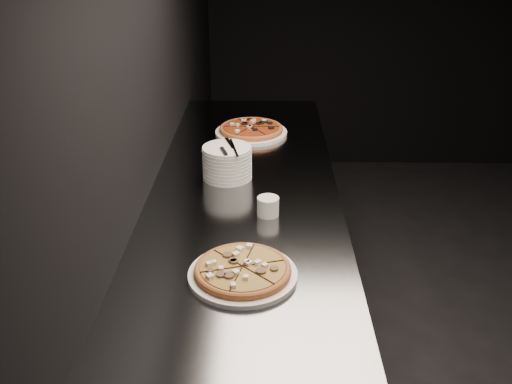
{
  "coord_description": "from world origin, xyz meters",
  "views": [
    {
      "loc": [
        -2.04,
        -2.03,
        1.89
      ],
      "look_at": [
        -2.08,
        -0.18,
        1.0
      ],
      "focal_mm": 40.0,
      "sensor_mm": 36.0,
      "label": 1
    }
  ],
  "objects_px": {
    "cutlery": "(228,148)",
    "ramekin": "(268,206)",
    "counter": "(245,286)",
    "pizza_tomato": "(251,130)",
    "plate_stack": "(227,162)",
    "pizza_mushroom": "(243,271)"
  },
  "relations": [
    {
      "from": "plate_stack",
      "to": "ramekin",
      "type": "height_order",
      "value": "plate_stack"
    },
    {
      "from": "pizza_tomato",
      "to": "ramekin",
      "type": "bearing_deg",
      "value": -84.38
    },
    {
      "from": "pizza_tomato",
      "to": "plate_stack",
      "type": "height_order",
      "value": "plate_stack"
    },
    {
      "from": "counter",
      "to": "pizza_tomato",
      "type": "xyz_separation_m",
      "value": [
        0.01,
        0.64,
        0.48
      ]
    },
    {
      "from": "counter",
      "to": "cutlery",
      "type": "bearing_deg",
      "value": 122.28
    },
    {
      "from": "counter",
      "to": "ramekin",
      "type": "bearing_deg",
      "value": -65.59
    },
    {
      "from": "ramekin",
      "to": "cutlery",
      "type": "bearing_deg",
      "value": 117.2
    },
    {
      "from": "cutlery",
      "to": "ramekin",
      "type": "height_order",
      "value": "cutlery"
    },
    {
      "from": "counter",
      "to": "ramekin",
      "type": "height_order",
      "value": "ramekin"
    },
    {
      "from": "pizza_tomato",
      "to": "ramekin",
      "type": "height_order",
      "value": "ramekin"
    },
    {
      "from": "plate_stack",
      "to": "ramekin",
      "type": "relative_size",
      "value": 2.53
    },
    {
      "from": "pizza_mushroom",
      "to": "cutlery",
      "type": "bearing_deg",
      "value": 96.85
    },
    {
      "from": "ramekin",
      "to": "pizza_mushroom",
      "type": "bearing_deg",
      "value": -100.68
    },
    {
      "from": "pizza_tomato",
      "to": "ramekin",
      "type": "xyz_separation_m",
      "value": [
        0.08,
        -0.85,
        0.01
      ]
    },
    {
      "from": "counter",
      "to": "pizza_tomato",
      "type": "relative_size",
      "value": 6.86
    },
    {
      "from": "plate_stack",
      "to": "cutlery",
      "type": "xyz_separation_m",
      "value": [
        0.01,
        -0.02,
        0.07
      ]
    },
    {
      "from": "counter",
      "to": "cutlery",
      "type": "relative_size",
      "value": 11.44
    },
    {
      "from": "plate_stack",
      "to": "ramekin",
      "type": "distance_m",
      "value": 0.37
    },
    {
      "from": "pizza_tomato",
      "to": "ramekin",
      "type": "distance_m",
      "value": 0.85
    },
    {
      "from": "ramekin",
      "to": "plate_stack",
      "type": "bearing_deg",
      "value": 117.22
    },
    {
      "from": "cutlery",
      "to": "ramekin",
      "type": "xyz_separation_m",
      "value": [
        0.16,
        -0.31,
        -0.1
      ]
    },
    {
      "from": "counter",
      "to": "plate_stack",
      "type": "relative_size",
      "value": 12.25
    }
  ]
}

